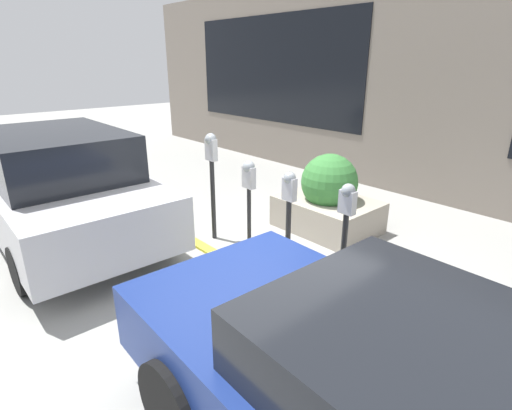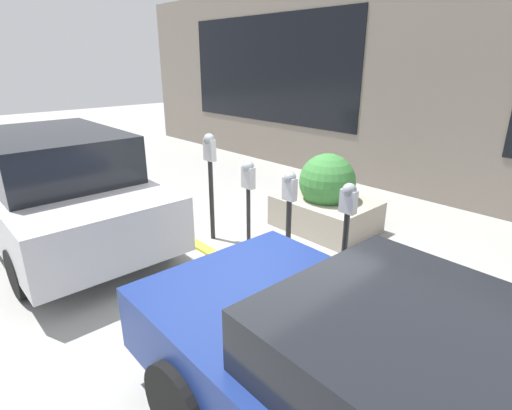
% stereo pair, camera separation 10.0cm
% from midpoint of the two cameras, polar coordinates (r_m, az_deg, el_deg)
% --- Properties ---
extents(ground_plane, '(40.00, 40.00, 0.00)m').
position_cam_midpoint_polar(ground_plane, '(5.30, -1.24, -9.46)').
color(ground_plane, '#999993').
extents(curb_strip, '(19.00, 0.16, 0.04)m').
position_cam_midpoint_polar(curb_strip, '(5.25, -1.90, -9.56)').
color(curb_strip, gold).
rests_on(curb_strip, ground_plane).
extents(building_facade, '(19.00, 0.17, 4.31)m').
position_cam_midpoint_polar(building_facade, '(8.29, 23.32, 15.41)').
color(building_facade, slate).
rests_on(building_facade, ground_plane).
extents(parking_meter_nearest, '(0.18, 0.15, 1.40)m').
position_cam_midpoint_polar(parking_meter_nearest, '(4.40, 12.22, -1.98)').
color(parking_meter_nearest, '#232326').
rests_on(parking_meter_nearest, ground_plane).
extents(parking_meter_second, '(0.17, 0.15, 1.38)m').
position_cam_midpoint_polar(parking_meter_second, '(4.82, 4.16, -0.05)').
color(parking_meter_second, '#232326').
rests_on(parking_meter_second, ground_plane).
extents(parking_meter_middle, '(0.19, 0.16, 1.37)m').
position_cam_midpoint_polar(parking_meter_middle, '(5.32, -1.65, 2.75)').
color(parking_meter_middle, '#232326').
rests_on(parking_meter_middle, ground_plane).
extents(parking_meter_fourth, '(0.20, 0.17, 1.63)m').
position_cam_midpoint_polar(parking_meter_fourth, '(5.88, -7.05, 5.62)').
color(parking_meter_fourth, '#232326').
rests_on(parking_meter_fourth, ground_plane).
extents(planter_box, '(1.51, 1.14, 1.24)m').
position_cam_midpoint_polar(planter_box, '(6.50, 9.54, 0.78)').
color(planter_box, '#A39989').
rests_on(planter_box, ground_plane).
extents(parked_car_middle, '(4.65, 1.99, 1.66)m').
position_cam_midpoint_polar(parked_car_middle, '(6.69, -27.18, 2.42)').
color(parked_car_middle, '#B7B7BC').
rests_on(parked_car_middle, ground_plane).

